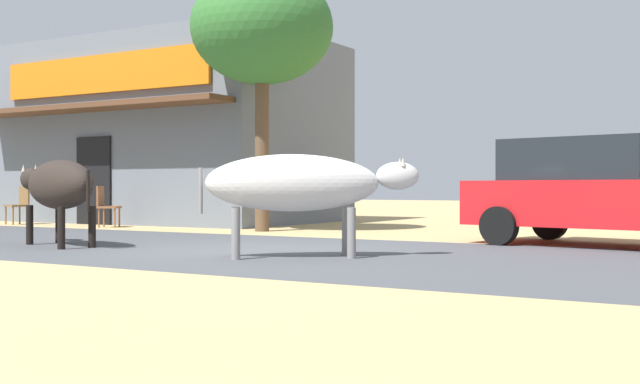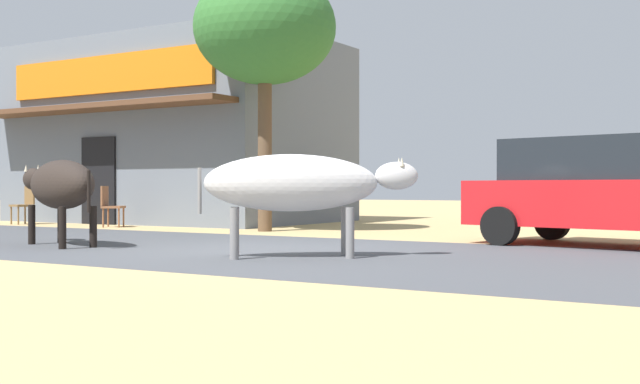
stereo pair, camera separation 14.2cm
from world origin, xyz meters
The scene contains 9 objects.
ground centered at (0.00, 0.00, 0.00)m, with size 80.00×80.00×0.00m, color tan.
asphalt_road centered at (0.00, 0.00, 0.00)m, with size 72.00×5.65×0.00m, color #47494F.
storefront_left_cafe centered at (-7.53, 6.96, 2.30)m, with size 8.04×6.04×4.60m.
roadside_tree centered at (-2.69, 3.97, 4.09)m, with size 2.88×2.88×5.28m.
parked_hatchback_car centered at (3.97, 3.32, 0.84)m, with size 4.26×2.54×1.64m.
cow_near_brown centered at (-3.14, -0.84, 0.92)m, with size 2.45×1.26×1.31m.
cow_far_dark centered at (1.03, -0.65, 0.94)m, with size 2.51×2.03×1.32m.
cafe_chair_near_tree centered at (-9.43, 3.51, 0.51)m, with size 0.52×0.52×0.92m.
cafe_chair_by_doorway centered at (-6.60, 3.54, 0.51)m, with size 0.60×0.60×0.92m.
Camera 2 is at (6.45, -9.09, 0.90)m, focal length 44.17 mm.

